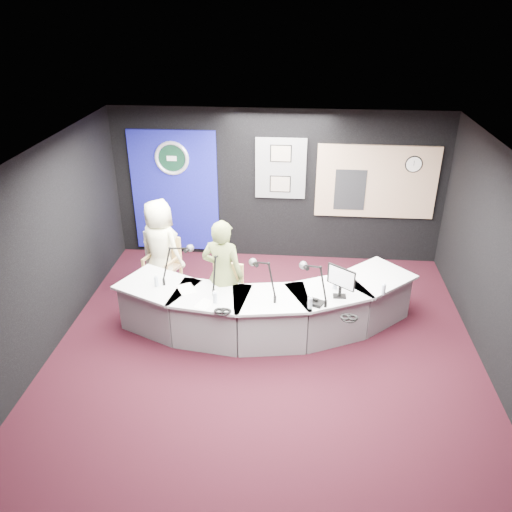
# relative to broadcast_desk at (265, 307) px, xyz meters

# --- Properties ---
(ground) EXTENTS (6.00, 6.00, 0.00)m
(ground) POSITION_rel_broadcast_desk_xyz_m (0.05, -0.55, -0.38)
(ground) COLOR black
(ground) RESTS_ON ground
(ceiling) EXTENTS (6.00, 6.00, 0.02)m
(ceiling) POSITION_rel_broadcast_desk_xyz_m (0.05, -0.55, 2.42)
(ceiling) COLOR silver
(ceiling) RESTS_ON ground
(wall_back) EXTENTS (6.00, 0.02, 2.80)m
(wall_back) POSITION_rel_broadcast_desk_xyz_m (0.05, 2.45, 1.02)
(wall_back) COLOR black
(wall_back) RESTS_ON ground
(wall_front) EXTENTS (6.00, 0.02, 2.80)m
(wall_front) POSITION_rel_broadcast_desk_xyz_m (0.05, -3.55, 1.02)
(wall_front) COLOR black
(wall_front) RESTS_ON ground
(wall_left) EXTENTS (0.02, 6.00, 2.80)m
(wall_left) POSITION_rel_broadcast_desk_xyz_m (-2.95, -0.55, 1.02)
(wall_left) COLOR black
(wall_left) RESTS_ON ground
(wall_right) EXTENTS (0.02, 6.00, 2.80)m
(wall_right) POSITION_rel_broadcast_desk_xyz_m (3.05, -0.55, 1.02)
(wall_right) COLOR black
(wall_right) RESTS_ON ground
(broadcast_desk) EXTENTS (4.50, 1.90, 0.75)m
(broadcast_desk) POSITION_rel_broadcast_desk_xyz_m (0.00, 0.00, 0.00)
(broadcast_desk) COLOR silver
(broadcast_desk) RESTS_ON ground
(backdrop_panel) EXTENTS (1.60, 0.05, 2.30)m
(backdrop_panel) POSITION_rel_broadcast_desk_xyz_m (-1.85, 2.42, 0.88)
(backdrop_panel) COLOR navy
(backdrop_panel) RESTS_ON wall_back
(agency_seal) EXTENTS (0.63, 0.07, 0.63)m
(agency_seal) POSITION_rel_broadcast_desk_xyz_m (-1.85, 2.38, 1.52)
(agency_seal) COLOR silver
(agency_seal) RESTS_ON backdrop_panel
(seal_center) EXTENTS (0.48, 0.01, 0.48)m
(seal_center) POSITION_rel_broadcast_desk_xyz_m (-1.85, 2.38, 1.52)
(seal_center) COLOR black
(seal_center) RESTS_ON backdrop_panel
(pinboard) EXTENTS (0.90, 0.04, 1.10)m
(pinboard) POSITION_rel_broadcast_desk_xyz_m (0.10, 2.42, 1.38)
(pinboard) COLOR slate
(pinboard) RESTS_ON wall_back
(framed_photo_upper) EXTENTS (0.34, 0.02, 0.27)m
(framed_photo_upper) POSITION_rel_broadcast_desk_xyz_m (0.10, 2.39, 1.65)
(framed_photo_upper) COLOR gray
(framed_photo_upper) RESTS_ON pinboard
(framed_photo_lower) EXTENTS (0.34, 0.02, 0.27)m
(framed_photo_lower) POSITION_rel_broadcast_desk_xyz_m (0.10, 2.39, 1.09)
(framed_photo_lower) COLOR gray
(framed_photo_lower) RESTS_ON pinboard
(booth_window_frame) EXTENTS (2.12, 0.06, 1.32)m
(booth_window_frame) POSITION_rel_broadcast_desk_xyz_m (1.80, 2.42, 1.18)
(booth_window_frame) COLOR tan
(booth_window_frame) RESTS_ON wall_back
(booth_glow) EXTENTS (2.00, 0.02, 1.20)m
(booth_glow) POSITION_rel_broadcast_desk_xyz_m (1.80, 2.41, 1.18)
(booth_glow) COLOR #FFE9A1
(booth_glow) RESTS_ON booth_window_frame
(equipment_rack) EXTENTS (0.55, 0.02, 0.75)m
(equipment_rack) POSITION_rel_broadcast_desk_xyz_m (1.35, 2.39, 1.03)
(equipment_rack) COLOR black
(equipment_rack) RESTS_ON booth_window_frame
(wall_clock) EXTENTS (0.28, 0.01, 0.28)m
(wall_clock) POSITION_rel_broadcast_desk_xyz_m (2.40, 2.39, 1.52)
(wall_clock) COLOR white
(wall_clock) RESTS_ON booth_window_frame
(armchair_left) EXTENTS (0.62, 0.62, 0.86)m
(armchair_left) POSITION_rel_broadcast_desk_xyz_m (-1.78, 0.95, 0.05)
(armchair_left) COLOR tan
(armchair_left) RESTS_ON ground
(armchair_right) EXTENTS (0.62, 0.62, 0.91)m
(armchair_right) POSITION_rel_broadcast_desk_xyz_m (-0.62, 0.07, 0.08)
(armchair_right) COLOR tan
(armchair_right) RESTS_ON ground
(draped_jacket) EXTENTS (0.50, 0.27, 0.70)m
(draped_jacket) POSITION_rel_broadcast_desk_xyz_m (-1.89, 1.18, 0.24)
(draped_jacket) COLOR slate
(draped_jacket) RESTS_ON armchair_left
(person_man) EXTENTS (0.96, 0.83, 1.65)m
(person_man) POSITION_rel_broadcast_desk_xyz_m (-1.78, 0.95, 0.45)
(person_man) COLOR #FFFDCB
(person_man) RESTS_ON ground
(person_woman) EXTENTS (0.70, 0.53, 1.73)m
(person_woman) POSITION_rel_broadcast_desk_xyz_m (-0.62, 0.07, 0.49)
(person_woman) COLOR olive
(person_woman) RESTS_ON ground
(computer_monitor) EXTENTS (0.35, 0.28, 0.29)m
(computer_monitor) POSITION_rel_broadcast_desk_xyz_m (1.06, -0.21, 0.70)
(computer_monitor) COLOR black
(computer_monitor) RESTS_ON broadcast_desk
(desk_phone) EXTENTS (0.24, 0.22, 0.05)m
(desk_phone) POSITION_rel_broadcast_desk_xyz_m (0.73, -0.44, 0.40)
(desk_phone) COLOR black
(desk_phone) RESTS_ON broadcast_desk
(headphones_near) EXTENTS (0.23, 0.23, 0.04)m
(headphones_near) POSITION_rel_broadcast_desk_xyz_m (1.16, -0.75, 0.39)
(headphones_near) COLOR black
(headphones_near) RESTS_ON broadcast_desk
(headphones_far) EXTENTS (0.21, 0.21, 0.04)m
(headphones_far) POSITION_rel_broadcast_desk_xyz_m (-0.51, -0.74, 0.39)
(headphones_far) COLOR black
(headphones_far) RESTS_ON broadcast_desk
(paper_stack) EXTENTS (0.34, 0.38, 0.00)m
(paper_stack) POSITION_rel_broadcast_desk_xyz_m (-1.11, -0.20, 0.38)
(paper_stack) COLOR white
(paper_stack) RESTS_ON broadcast_desk
(notepad) EXTENTS (0.27, 0.32, 0.00)m
(notepad) POSITION_rel_broadcast_desk_xyz_m (-0.79, -0.57, 0.38)
(notepad) COLOR white
(notepad) RESTS_ON broadcast_desk
(boom_mic_a) EXTENTS (0.41, 0.67, 0.60)m
(boom_mic_a) POSITION_rel_broadcast_desk_xyz_m (-1.32, 0.17, 0.68)
(boom_mic_a) COLOR black
(boom_mic_a) RESTS_ON broadcast_desk
(boom_mic_b) EXTENTS (0.17, 0.74, 0.60)m
(boom_mic_b) POSITION_rel_broadcast_desk_xyz_m (-0.67, -0.03, 0.68)
(boom_mic_b) COLOR black
(boom_mic_b) RESTS_ON broadcast_desk
(boom_mic_c) EXTENTS (0.47, 0.63, 0.60)m
(boom_mic_c) POSITION_rel_broadcast_desk_xyz_m (-0.00, -0.18, 0.68)
(boom_mic_c) COLOR black
(boom_mic_c) RESTS_ON broadcast_desk
(boom_mic_d) EXTENTS (0.44, 0.65, 0.60)m
(boom_mic_d) POSITION_rel_broadcast_desk_xyz_m (0.70, -0.22, 0.68)
(boom_mic_d) COLOR black
(boom_mic_d) RESTS_ON broadcast_desk
(water_bottles) EXTENTS (3.30, 0.61, 0.18)m
(water_bottles) POSITION_rel_broadcast_desk_xyz_m (0.06, -0.26, 0.46)
(water_bottles) COLOR silver
(water_bottles) RESTS_ON broadcast_desk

